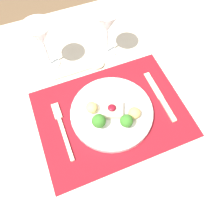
{
  "coord_description": "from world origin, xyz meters",
  "views": [
    {
      "loc": [
        -0.12,
        -0.31,
        1.4
      ],
      "look_at": [
        -0.0,
        -0.0,
        0.77
      ],
      "focal_mm": 35.0,
      "sensor_mm": 36.0,
      "label": 1
    }
  ],
  "objects_px": {
    "knife": "(162,99)",
    "spoon": "(91,67)",
    "fork": "(62,126)",
    "dinner_plate": "(112,113)",
    "wine_glass_far": "(41,37)",
    "wine_glass_near": "(107,23)"
  },
  "relations": [
    {
      "from": "dinner_plate",
      "to": "wine_glass_far",
      "type": "relative_size",
      "value": 1.48
    },
    {
      "from": "fork",
      "to": "spoon",
      "type": "height_order",
      "value": "spoon"
    },
    {
      "from": "dinner_plate",
      "to": "spoon",
      "type": "relative_size",
      "value": 1.41
    },
    {
      "from": "wine_glass_far",
      "to": "dinner_plate",
      "type": "bearing_deg",
      "value": -65.46
    },
    {
      "from": "dinner_plate",
      "to": "knife",
      "type": "bearing_deg",
      "value": -2.41
    },
    {
      "from": "wine_glass_far",
      "to": "knife",
      "type": "bearing_deg",
      "value": -43.57
    },
    {
      "from": "dinner_plate",
      "to": "knife",
      "type": "xyz_separation_m",
      "value": [
        0.18,
        -0.01,
        -0.01
      ]
    },
    {
      "from": "dinner_plate",
      "to": "fork",
      "type": "relative_size",
      "value": 1.29
    },
    {
      "from": "knife",
      "to": "spoon",
      "type": "height_order",
      "value": "spoon"
    },
    {
      "from": "fork",
      "to": "spoon",
      "type": "relative_size",
      "value": 1.09
    },
    {
      "from": "fork",
      "to": "spoon",
      "type": "distance_m",
      "value": 0.26
    },
    {
      "from": "knife",
      "to": "spoon",
      "type": "relative_size",
      "value": 1.09
    },
    {
      "from": "knife",
      "to": "spoon",
      "type": "xyz_separation_m",
      "value": [
        -0.18,
        0.22,
        -0.0
      ]
    },
    {
      "from": "spoon",
      "to": "wine_glass_far",
      "type": "height_order",
      "value": "wine_glass_far"
    },
    {
      "from": "spoon",
      "to": "wine_glass_near",
      "type": "bearing_deg",
      "value": 32.59
    },
    {
      "from": "knife",
      "to": "dinner_plate",
      "type": "bearing_deg",
      "value": 176.92
    },
    {
      "from": "dinner_plate",
      "to": "wine_glass_near",
      "type": "height_order",
      "value": "wine_glass_near"
    },
    {
      "from": "fork",
      "to": "knife",
      "type": "distance_m",
      "value": 0.35
    },
    {
      "from": "knife",
      "to": "wine_glass_far",
      "type": "distance_m",
      "value": 0.45
    },
    {
      "from": "spoon",
      "to": "fork",
      "type": "bearing_deg",
      "value": -129.61
    },
    {
      "from": "dinner_plate",
      "to": "spoon",
      "type": "bearing_deg",
      "value": 88.88
    },
    {
      "from": "spoon",
      "to": "wine_glass_far",
      "type": "bearing_deg",
      "value": 153.28
    }
  ]
}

